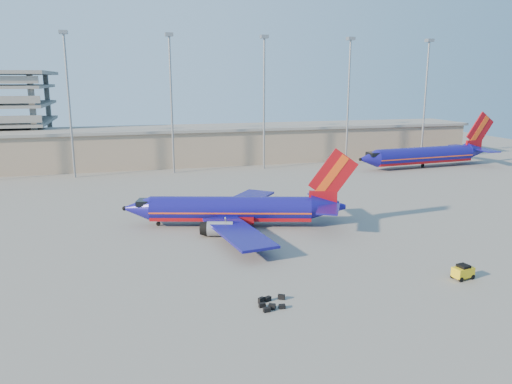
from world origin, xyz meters
TOP-DOWN VIEW (x-y plane):
  - ground at (0.00, 0.00)m, footprint 220.00×220.00m
  - terminal_building at (10.00, 58.00)m, footprint 122.00×16.00m
  - light_mast_row at (5.00, 46.00)m, footprint 101.60×1.60m
  - aircraft_main at (-1.14, 3.85)m, footprint 30.86×29.26m
  - aircraft_second at (50.86, 37.58)m, footprint 36.01×13.98m
  - baggage_tug at (16.52, -20.09)m, footprint 2.27×1.61m
  - luggage_pile at (-3.80, -20.83)m, footprint 2.78×2.52m

SIDE VIEW (x-z plane):
  - ground at x=0.00m, z-range 0.00..0.00m
  - luggage_pile at x=-3.80m, z-range -0.04..0.47m
  - baggage_tug at x=16.52m, z-range 0.03..1.53m
  - aircraft_main at x=-1.14m, z-range -3.07..7.64m
  - aircraft_second at x=50.86m, z-range -3.30..8.90m
  - terminal_building at x=10.00m, z-range 0.07..8.57m
  - light_mast_row at x=5.00m, z-range 3.23..31.88m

